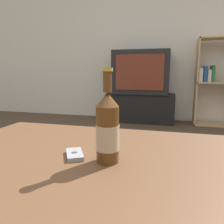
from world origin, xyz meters
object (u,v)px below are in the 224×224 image
object	(u,v)px
tv_stand	(140,108)
beer_bottle	(108,129)
television	(141,72)
bookshelf	(214,81)
cell_phone	(75,154)

from	to	relation	value
tv_stand	beer_bottle	size ratio (longest dim) A/B	3.63
television	beer_bottle	bearing A→B (deg)	-84.95
television	bookshelf	bearing A→B (deg)	3.07
tv_stand	cell_phone	xyz separation A→B (m)	(0.13, -2.75, 0.28)
cell_phone	beer_bottle	bearing A→B (deg)	-34.96
cell_phone	bookshelf	bearing A→B (deg)	42.90
beer_bottle	bookshelf	bearing A→B (deg)	74.20
beer_bottle	cell_phone	size ratio (longest dim) A/B	2.60
television	beer_bottle	world-z (taller)	television
bookshelf	cell_phone	world-z (taller)	bookshelf
tv_stand	television	xyz separation A→B (m)	(-0.00, -0.00, 0.54)
bookshelf	television	bearing A→B (deg)	-176.93
television	tv_stand	bearing A→B (deg)	90.00
television	beer_bottle	distance (m)	2.78
tv_stand	bookshelf	size ratio (longest dim) A/B	0.83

